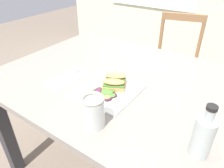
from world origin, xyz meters
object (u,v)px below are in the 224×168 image
Objects in this scene: fork_on_napkin at (70,76)px; bottle_cold_brew at (202,138)px; plate_lunch at (107,90)px; sandwich_half_back at (115,78)px; mason_jar_iced_tea at (93,113)px; dining_table at (114,94)px; sandwich_half_front at (114,84)px; chair_wooden_far at (175,65)px.

bottle_cold_brew is (0.70, -0.12, 0.06)m from fork_on_napkin.
sandwich_half_back reaches higher than plate_lunch.
plate_lunch is 2.39× the size of sandwich_half_back.
sandwich_half_back is at bearing 107.96° from mason_jar_iced_tea.
dining_table is 0.61m from bottle_cold_brew.
plate_lunch is 0.48m from bottle_cold_brew.
sandwich_half_front is at bearing -57.67° from dining_table.
bottle_cold_brew is at bearing -9.66° from fork_on_napkin.
sandwich_half_back is 0.49m from bottle_cold_brew.
fork_on_napkin is at bearing -178.83° from plate_lunch.
chair_wooden_far is 1.03m from sandwich_half_back.
bottle_cold_brew reaches higher than mason_jar_iced_tea.
fork_on_napkin is (-0.24, -0.00, 0.00)m from plate_lunch.
dining_table is at bearing 126.48° from sandwich_half_back.
plate_lunch is at bearing -68.91° from dining_table.
sandwich_half_front reaches higher than fork_on_napkin.
plate_lunch is 1.42× the size of bottle_cold_brew.
dining_table is 1.41× the size of chair_wooden_far.
mason_jar_iced_tea is at bearing -67.56° from dining_table.
sandwich_half_back is (-0.02, 0.05, 0.00)m from sandwich_half_front.
sandwich_half_back is at bearing 157.18° from bottle_cold_brew.
sandwich_half_back is at bearing 16.60° from fork_on_napkin.
chair_wooden_far is at bearing 94.19° from mason_jar_iced_tea.
sandwich_half_back is 0.62× the size of fork_on_napkin.
fork_on_napkin is at bearing -141.40° from dining_table.
plate_lunch is 0.24m from mason_jar_iced_tea.
sandwich_half_back is at bearing 115.28° from sandwich_half_front.
fork_on_napkin reaches higher than dining_table.
bottle_cold_brew is (0.46, -1.16, 0.36)m from chair_wooden_far.
mason_jar_iced_tea reaches higher than fork_on_napkin.
plate_lunch is at bearing -146.06° from sandwich_half_front.
bottle_cold_brew reaches higher than dining_table.
plate_lunch reaches higher than dining_table.
dining_table is 4.45× the size of plate_lunch.
plate_lunch is 0.04m from sandwich_half_front.
mason_jar_iced_tea is at bearing -73.75° from sandwich_half_front.
chair_wooden_far is at bearing 76.91° from fork_on_napkin.
bottle_cold_brew reaches higher than fork_on_napkin.
mason_jar_iced_tea is at bearing -31.97° from fork_on_napkin.
mason_jar_iced_tea is (0.09, -1.25, 0.35)m from chair_wooden_far.
chair_wooden_far reaches higher than sandwich_half_front.
chair_wooden_far is at bearing 90.03° from sandwich_half_back.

